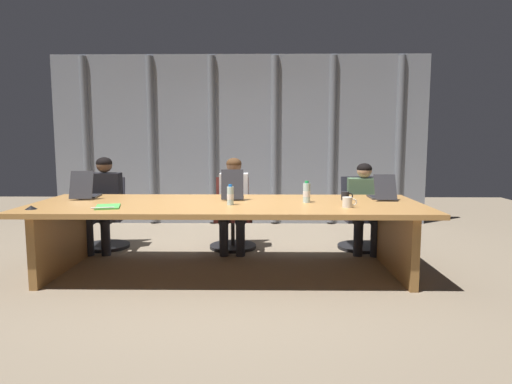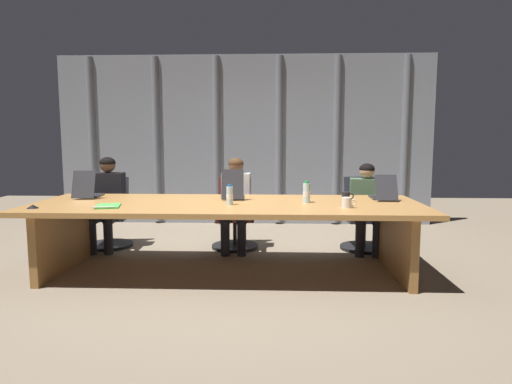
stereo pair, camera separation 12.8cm
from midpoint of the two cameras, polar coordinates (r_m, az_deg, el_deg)
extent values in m
plane|color=#7F705B|center=(4.81, -2.92, -10.23)|extent=(12.24, 12.24, 0.00)
cube|color=#B77F42|center=(4.65, -2.97, -1.70)|extent=(4.04, 1.41, 0.05)
cube|color=black|center=(4.66, -2.97, -2.49)|extent=(3.43, 0.10, 0.06)
cube|color=olive|center=(5.18, -22.90, -5.52)|extent=(0.08, 1.20, 0.70)
cube|color=olive|center=(4.88, 18.32, -6.07)|extent=(0.08, 1.20, 0.70)
cube|color=gray|center=(7.39, -0.99, 6.61)|extent=(6.12, 0.10, 2.76)
cylinder|color=slate|center=(7.89, -19.78, 6.23)|extent=(0.12, 0.12, 2.70)
cylinder|color=slate|center=(7.56, -12.13, 6.47)|extent=(0.12, 0.12, 2.70)
cylinder|color=slate|center=(7.37, -4.55, 6.59)|extent=(0.12, 0.12, 2.70)
cylinder|color=slate|center=(7.32, 3.48, 6.60)|extent=(0.12, 0.12, 2.70)
cylinder|color=slate|center=(7.40, 10.78, 6.49)|extent=(0.12, 0.12, 2.70)
cylinder|color=slate|center=(7.63, 18.97, 6.25)|extent=(0.12, 0.12, 2.70)
cube|color=#2D2D33|center=(5.46, -19.82, -0.45)|extent=(0.28, 0.36, 0.02)
cube|color=black|center=(5.49, -19.75, -0.31)|extent=(0.22, 0.21, 0.00)
cube|color=#2D2D33|center=(5.23, -20.57, 0.92)|extent=(0.25, 0.16, 0.30)
cube|color=black|center=(5.23, -20.56, 0.95)|extent=(0.23, 0.14, 0.26)
cube|color=#2D2D33|center=(5.03, -2.17, -0.64)|extent=(0.25, 0.35, 0.02)
cube|color=black|center=(5.05, -2.16, -0.49)|extent=(0.21, 0.20, 0.00)
cube|color=#2D2D33|center=(4.80, -2.27, 0.99)|extent=(0.24, 0.11, 0.32)
cube|color=black|center=(4.80, -2.26, 1.01)|extent=(0.22, 0.09, 0.28)
cube|color=#2D2D33|center=(5.18, 16.43, -0.71)|extent=(0.24, 0.31, 0.02)
cube|color=black|center=(5.20, 16.38, -0.56)|extent=(0.20, 0.17, 0.00)
cube|color=#2D2D33|center=(4.95, 17.06, 0.56)|extent=(0.23, 0.14, 0.27)
cube|color=black|center=(4.95, 17.05, 0.60)|extent=(0.21, 0.12, 0.24)
cube|color=#2D2D38|center=(6.10, -17.79, -2.91)|extent=(0.53, 0.53, 0.08)
cube|color=#2D2D38|center=(6.28, -17.40, -0.20)|extent=(0.44, 0.16, 0.45)
cylinder|color=#262628|center=(6.14, -17.72, -4.79)|extent=(0.05, 0.05, 0.33)
cylinder|color=black|center=(6.18, -17.66, -6.48)|extent=(0.60, 0.60, 0.04)
cube|color=#511E19|center=(5.75, -2.10, -3.17)|extent=(0.51, 0.51, 0.08)
cube|color=#511E19|center=(5.93, -2.10, -0.27)|extent=(0.44, 0.14, 0.45)
cylinder|color=#262628|center=(5.79, -2.09, -5.17)|extent=(0.05, 0.05, 0.33)
cylinder|color=black|center=(5.83, -2.08, -6.95)|extent=(0.60, 0.60, 0.04)
cube|color=#2D2D38|center=(5.86, 14.33, -3.19)|extent=(0.52, 0.52, 0.08)
cube|color=#2D2D38|center=(6.03, 13.82, -0.29)|extent=(0.44, 0.15, 0.46)
cylinder|color=#262628|center=(5.90, 14.27, -5.15)|extent=(0.05, 0.05, 0.33)
cylinder|color=black|center=(5.94, 14.21, -6.90)|extent=(0.60, 0.60, 0.04)
cube|color=black|center=(6.03, -17.77, -0.11)|extent=(0.40, 0.24, 0.52)
sphere|color=brown|center=(6.00, -17.90, 3.35)|extent=(0.20, 0.20, 0.20)
ellipsoid|color=black|center=(6.00, -17.90, 3.59)|extent=(0.20, 0.20, 0.15)
cylinder|color=black|center=(5.98, -16.28, 0.57)|extent=(0.08, 0.14, 0.27)
cylinder|color=brown|center=(5.79, -16.82, -0.81)|extent=(0.08, 0.30, 0.06)
cylinder|color=black|center=(6.08, -19.29, 0.56)|extent=(0.08, 0.14, 0.27)
cylinder|color=brown|center=(5.90, -19.91, -0.79)|extent=(0.08, 0.30, 0.06)
cylinder|color=#262833|center=(5.86, -17.32, -3.19)|extent=(0.15, 0.40, 0.13)
cylinder|color=#262833|center=(5.73, -17.79, -5.52)|extent=(0.11, 0.11, 0.43)
cylinder|color=#262833|center=(5.92, -19.18, -3.16)|extent=(0.15, 0.40, 0.13)
cylinder|color=#262833|center=(5.79, -19.68, -5.46)|extent=(0.11, 0.11, 0.43)
cube|color=silver|center=(5.68, -1.92, -0.21)|extent=(0.36, 0.22, 0.52)
sphere|color=brown|center=(5.65, -1.94, 3.43)|extent=(0.19, 0.19, 0.19)
ellipsoid|color=#472D19|center=(5.65, -1.94, 3.67)|extent=(0.19, 0.19, 0.14)
cylinder|color=silver|center=(5.66, -0.43, 0.49)|extent=(0.07, 0.14, 0.27)
cylinder|color=brown|center=(5.47, -0.55, -0.97)|extent=(0.06, 0.30, 0.06)
cylinder|color=silver|center=(5.69, -3.42, 0.51)|extent=(0.07, 0.14, 0.27)
cylinder|color=brown|center=(5.50, -3.65, -0.95)|extent=(0.06, 0.30, 0.06)
cylinder|color=#262833|center=(5.52, -1.04, -3.47)|extent=(0.13, 0.40, 0.13)
cylinder|color=#262833|center=(5.39, -1.17, -5.97)|extent=(0.11, 0.11, 0.43)
cylinder|color=#262833|center=(5.54, -3.11, -3.45)|extent=(0.13, 0.40, 0.13)
cylinder|color=#262833|center=(5.40, -3.29, -5.93)|extent=(0.11, 0.11, 0.43)
cube|color=#4C6B4C|center=(5.80, 14.55, -0.59)|extent=(0.42, 0.26, 0.46)
sphere|color=tan|center=(5.77, 14.64, 2.65)|extent=(0.19, 0.19, 0.19)
ellipsoid|color=black|center=(5.77, 14.65, 2.88)|extent=(0.19, 0.19, 0.14)
cylinder|color=#4C6B4C|center=(5.82, 16.23, -0.22)|extent=(0.08, 0.14, 0.27)
cylinder|color=tan|center=(5.63, 16.50, -1.66)|extent=(0.09, 0.30, 0.06)
cylinder|color=#4C6B4C|center=(5.78, 12.87, -0.17)|extent=(0.08, 0.14, 0.27)
cylinder|color=tan|center=(5.59, 13.03, -1.62)|extent=(0.09, 0.30, 0.06)
cylinder|color=#262833|center=(5.66, 15.71, -3.48)|extent=(0.17, 0.41, 0.13)
cylinder|color=#262833|center=(5.52, 15.89, -5.91)|extent=(0.11, 0.11, 0.43)
cylinder|color=#262833|center=(5.63, 13.69, -3.46)|extent=(0.17, 0.41, 0.13)
cylinder|color=#262833|center=(5.50, 13.82, -5.90)|extent=(0.11, 0.11, 0.43)
cylinder|color=silver|center=(4.67, 7.27, -0.12)|extent=(0.08, 0.08, 0.21)
cylinder|color=white|center=(4.67, 7.27, -0.24)|extent=(0.08, 0.08, 0.06)
cylinder|color=green|center=(4.66, 7.30, 1.27)|extent=(0.04, 0.04, 0.02)
cylinder|color=silver|center=(4.49, -2.58, -0.47)|extent=(0.07, 0.07, 0.19)
cylinder|color=white|center=(4.49, -2.58, -0.59)|extent=(0.07, 0.07, 0.06)
cylinder|color=blue|center=(4.48, -2.58, 0.85)|extent=(0.04, 0.04, 0.02)
cylinder|color=white|center=(4.40, 12.34, -1.33)|extent=(0.09, 0.09, 0.10)
torus|color=white|center=(4.41, 13.10, -1.33)|extent=(0.07, 0.01, 0.07)
cylinder|color=black|center=(4.93, 12.16, -0.52)|extent=(0.09, 0.09, 0.09)
torus|color=black|center=(4.94, 12.78, -0.52)|extent=(0.07, 0.01, 0.07)
cone|color=black|center=(4.75, -26.01, -1.68)|extent=(0.11, 0.11, 0.03)
cube|color=#4CB74C|center=(4.58, -17.66, -1.73)|extent=(0.29, 0.34, 0.02)
cylinder|color=silver|center=(4.44, -18.31, -1.85)|extent=(0.21, 0.06, 0.01)
camera|label=1|loc=(0.06, -89.23, 0.09)|focal=31.23mm
camera|label=2|loc=(0.06, 90.77, -0.09)|focal=31.23mm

